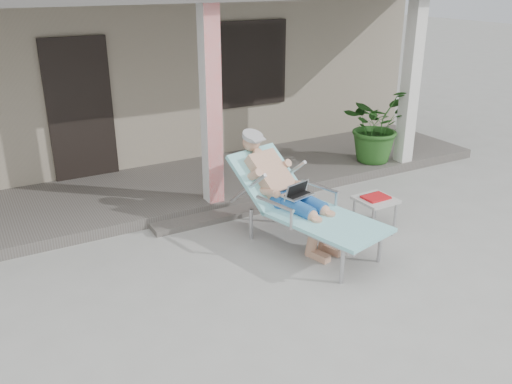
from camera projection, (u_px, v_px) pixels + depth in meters
ground at (299, 280)px, 5.86m from camera, size 60.00×60.00×0.00m
house at (117, 52)px, 10.49m from camera, size 10.40×5.40×3.30m
porch_deck at (190, 185)px, 8.26m from camera, size 10.00×2.00×0.15m
porch_step at (223, 215)px, 7.34m from camera, size 2.00×0.30×0.07m
lounger at (295, 178)px, 6.39m from camera, size 1.24×2.16×1.36m
side_table at (375, 201)px, 6.97m from camera, size 0.48×0.48×0.42m
potted_palm at (375, 125)px, 8.92m from camera, size 1.35×1.26×1.23m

